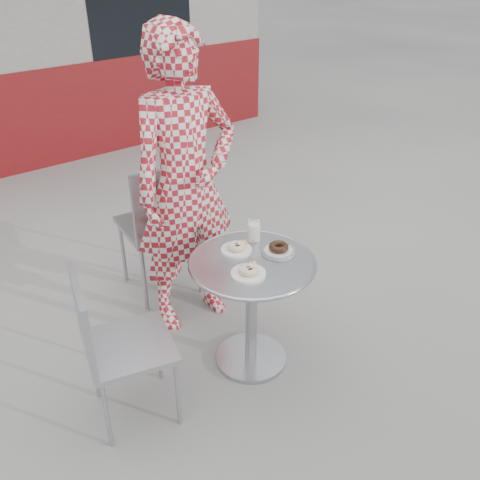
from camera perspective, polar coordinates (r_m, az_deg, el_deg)
ground at (r=3.23m, az=0.81°, el=-12.49°), size 60.00×60.00×0.00m
bistro_table at (r=2.90m, az=1.26°, el=-5.07°), size 0.68×0.68×0.69m
chair_far at (r=3.67m, az=-8.43°, el=-1.15°), size 0.52×0.52×0.98m
chair_left at (r=2.82m, az=-11.56°, el=-13.73°), size 0.50×0.50×0.86m
seated_person at (r=3.12m, az=-5.80°, el=5.77°), size 0.68×0.46×1.82m
plate_far at (r=2.89m, az=-0.34°, el=-0.80°), size 0.17×0.17×0.04m
plate_near at (r=2.69m, az=0.93°, el=-3.33°), size 0.18×0.18×0.05m
plate_checker at (r=2.88m, az=4.14°, el=-1.00°), size 0.19×0.19×0.05m
milk_cup at (r=2.96m, az=1.49°, el=0.96°), size 0.08×0.08×0.12m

